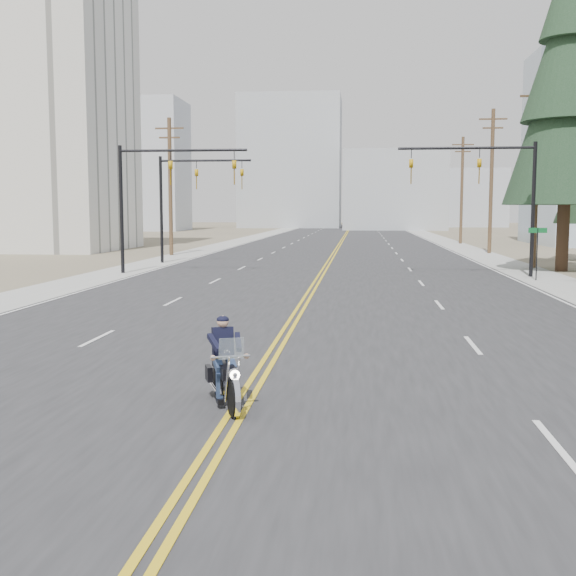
# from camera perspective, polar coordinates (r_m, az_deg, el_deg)

# --- Properties ---
(ground_plane) EXTENTS (400.00, 400.00, 0.00)m
(ground_plane) POSITION_cam_1_polar(r_m,az_deg,el_deg) (7.84, -10.98, -20.37)
(ground_plane) COLOR #776D56
(ground_plane) RESTS_ON ground
(road) EXTENTS (20.00, 200.00, 0.01)m
(road) POSITION_cam_1_polar(r_m,az_deg,el_deg) (76.82, 4.17, 3.55)
(road) COLOR #303033
(road) RESTS_ON ground
(sidewalk_left) EXTENTS (3.00, 200.00, 0.01)m
(sidewalk_left) POSITION_cam_1_polar(r_m,az_deg,el_deg) (77.98, -4.32, 3.59)
(sidewalk_left) COLOR #A5A5A0
(sidewalk_left) RESTS_ON ground
(sidewalk_right) EXTENTS (3.00, 200.00, 0.01)m
(sidewalk_right) POSITION_cam_1_polar(r_m,az_deg,el_deg) (77.36, 12.73, 3.44)
(sidewalk_right) COLOR #A5A5A0
(sidewalk_right) RESTS_ON ground
(traffic_mast_left) EXTENTS (7.10, 0.26, 7.00)m
(traffic_mast_left) POSITION_cam_1_polar(r_m,az_deg,el_deg) (40.28, -10.32, 8.13)
(traffic_mast_left) COLOR black
(traffic_mast_left) RESTS_ON ground
(traffic_mast_right) EXTENTS (7.10, 0.26, 7.00)m
(traffic_mast_right) POSITION_cam_1_polar(r_m,az_deg,el_deg) (39.35, 15.97, 8.04)
(traffic_mast_right) COLOR black
(traffic_mast_right) RESTS_ON ground
(traffic_mast_far) EXTENTS (6.10, 0.26, 7.00)m
(traffic_mast_far) POSITION_cam_1_polar(r_m,az_deg,el_deg) (48.10, -8.06, 7.76)
(traffic_mast_far) COLOR black
(traffic_mast_far) RESTS_ON ground
(street_sign) EXTENTS (0.90, 0.06, 2.62)m
(street_sign) POSITION_cam_1_polar(r_m,az_deg,el_deg) (37.77, 19.09, 3.27)
(street_sign) COLOR black
(street_sign) RESTS_ON ground
(utility_pole_c) EXTENTS (2.20, 0.30, 11.00)m
(utility_pole_c) POSITION_cam_1_polar(r_m,az_deg,el_deg) (45.96, 19.04, 8.63)
(utility_pole_c) COLOR brown
(utility_pole_c) RESTS_ON ground
(utility_pole_d) EXTENTS (2.20, 0.30, 11.50)m
(utility_pole_d) POSITION_cam_1_polar(r_m,az_deg,el_deg) (60.66, 15.77, 8.30)
(utility_pole_d) COLOR brown
(utility_pole_d) RESTS_ON ground
(utility_pole_e) EXTENTS (2.20, 0.30, 11.00)m
(utility_pole_e) POSITION_cam_1_polar(r_m,az_deg,el_deg) (77.45, 13.57, 7.66)
(utility_pole_e) COLOR brown
(utility_pole_e) RESTS_ON ground
(utility_pole_left) EXTENTS (2.20, 0.30, 10.50)m
(utility_pole_left) POSITION_cam_1_polar(r_m,az_deg,el_deg) (56.65, -9.29, 8.10)
(utility_pole_left) COLOR brown
(utility_pole_left) RESTS_ON ground
(apartment_block) EXTENTS (18.00, 14.00, 30.00)m
(apartment_block) POSITION_cam_1_polar(r_m,az_deg,el_deg) (69.61, -20.74, 15.30)
(apartment_block) COLOR silver
(apartment_block) RESTS_ON ground
(haze_bldg_a) EXTENTS (14.00, 12.00, 22.00)m
(haze_bldg_a) POSITION_cam_1_polar(r_m,az_deg,el_deg) (127.45, -11.36, 9.43)
(haze_bldg_a) COLOR #B7BCC6
(haze_bldg_a) RESTS_ON ground
(haze_bldg_b) EXTENTS (18.00, 14.00, 14.00)m
(haze_bldg_b) POSITION_cam_1_polar(r_m,az_deg,el_deg) (131.89, 8.36, 7.63)
(haze_bldg_b) COLOR #ADB2B7
(haze_bldg_b) RESTS_ON ground
(haze_bldg_d) EXTENTS (20.00, 15.00, 26.00)m
(haze_bldg_d) POSITION_cam_1_polar(r_m,az_deg,el_deg) (147.69, 0.24, 9.86)
(haze_bldg_d) COLOR #ADB2B7
(haze_bldg_d) RESTS_ON ground
(haze_bldg_e) EXTENTS (14.00, 14.00, 12.00)m
(haze_bldg_e) POSITION_cam_1_polar(r_m,az_deg,el_deg) (158.40, 14.14, 6.89)
(haze_bldg_e) COLOR #B7BCC6
(haze_bldg_e) RESTS_ON ground
(haze_bldg_f) EXTENTS (12.00, 12.00, 16.00)m
(haze_bldg_f) POSITION_cam_1_polar(r_m,az_deg,el_deg) (146.36, -15.27, 7.72)
(haze_bldg_f) COLOR #ADB2B7
(haze_bldg_f) RESTS_ON ground
(motorcyclist) EXTENTS (1.55, 2.23, 1.60)m
(motorcyclist) POSITION_cam_1_polar(r_m,az_deg,el_deg) (12.90, -4.93, -5.89)
(motorcyclist) COLOR black
(motorcyclist) RESTS_ON ground
(conifer_tall) EXTENTS (6.85, 6.85, 19.03)m
(conifer_tall) POSITION_cam_1_polar(r_m,az_deg,el_deg) (44.93, 21.33, 15.28)
(conifer_tall) COLOR #382619
(conifer_tall) RESTS_ON ground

